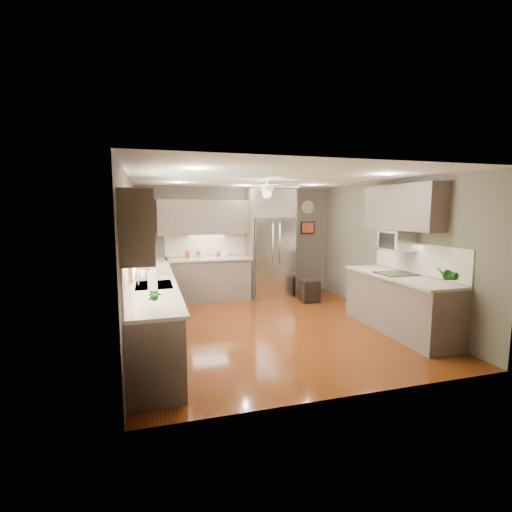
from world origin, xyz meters
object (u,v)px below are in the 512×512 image
canister_d (218,254)px  paper_towel (153,282)px  canister_b (198,255)px  soap_bottle (144,273)px  canister_c (202,254)px  canister_a (187,255)px  stool (310,291)px  potted_plant_left (155,296)px  bowl (225,256)px  potted_plant_right (445,274)px  microwave (397,240)px  refrigerator (271,245)px

canister_d → paper_towel: 3.56m
canister_b → soap_bottle: bearing=-115.8°
canister_c → paper_towel: paper_towel is taller
canister_a → soap_bottle: (-0.89, -2.30, 0.03)m
canister_b → soap_bottle: size_ratio=0.70×
canister_d → canister_b: bearing=178.6°
canister_c → canister_d: 0.37m
canister_a → stool: size_ratio=0.34×
canister_a → potted_plant_left: size_ratio=0.59×
canister_c → bowl: 0.51m
canister_b → canister_d: 0.45m
canister_a → soap_bottle: bearing=-111.1°
stool → canister_c: bearing=160.8°
potted_plant_right → stool: bearing=99.9°
canister_a → stool: canister_a is taller
canister_b → paper_towel: bearing=-107.0°
microwave → stool: 2.42m
refrigerator → stool: size_ratio=5.33×
canister_d → canister_a: bearing=179.9°
soap_bottle → potted_plant_right: 4.32m
soap_bottle → bowl: size_ratio=1.04×
canister_b → potted_plant_left: 4.14m
canister_a → refrigerator: refrigerator is taller
microwave → paper_towel: size_ratio=1.85×
canister_d → microwave: bearing=-47.8°
canister_d → canister_c: bearing=-172.1°
canister_b → potted_plant_right: potted_plant_right is taller
canister_b → potted_plant_left: potted_plant_left is taller
microwave → potted_plant_right: bearing=-95.9°
canister_d → microwave: (2.53, -2.79, 0.48)m
paper_towel → canister_b: bearing=73.0°
refrigerator → microwave: (1.33, -2.71, 0.29)m
soap_bottle → potted_plant_left: potted_plant_left is taller
canister_a → canister_b: 0.23m
refrigerator → paper_towel: 4.13m
potted_plant_right → bowl: 4.55m
canister_d → potted_plant_left: size_ratio=0.46×
refrigerator → microwave: 3.03m
stool → canister_a: bearing=162.0°
canister_c → paper_towel: (-1.08, -3.20, 0.05)m
bowl → paper_towel: (-1.58, -3.18, 0.12)m
canister_d → microwave: size_ratio=0.22×
potted_plant_left → refrigerator: refrigerator is taller
canister_c → canister_d: (0.36, 0.05, -0.03)m
bowl → paper_towel: 3.56m
paper_towel → canister_d: bearing=66.1°
potted_plant_left → potted_plant_right: 3.84m
bowl → refrigerator: refrigerator is taller
canister_a → canister_d: canister_a is taller
canister_a → canister_d: 0.68m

